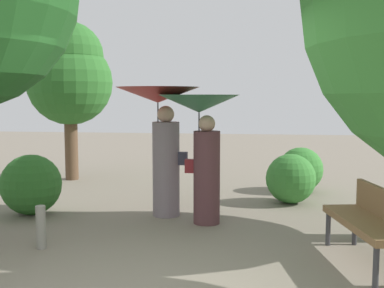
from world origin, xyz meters
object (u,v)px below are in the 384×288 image
(person_left, at_px, (161,124))
(path_marker_post, at_px, (41,227))
(person_right, at_px, (202,131))
(park_bench, at_px, (372,219))
(tree_near_left, at_px, (70,74))

(person_left, relative_size, path_marker_post, 3.76)
(path_marker_post, bearing_deg, person_right, 38.93)
(person_right, distance_m, path_marker_post, 2.57)
(park_bench, distance_m, tree_near_left, 7.42)
(person_left, bearing_deg, park_bench, -118.49)
(park_bench, height_order, path_marker_post, park_bench)
(person_left, xyz_separation_m, path_marker_post, (-1.13, -1.83, -1.17))
(person_left, distance_m, park_bench, 3.42)
(person_left, distance_m, path_marker_post, 2.45)
(path_marker_post, bearing_deg, tree_near_left, 107.99)
(person_left, xyz_separation_m, tree_near_left, (-2.67, 2.91, 0.92))
(person_left, bearing_deg, person_right, -113.43)
(person_left, height_order, tree_near_left, tree_near_left)
(tree_near_left, bearing_deg, person_left, -47.43)
(tree_near_left, relative_size, path_marker_post, 6.58)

